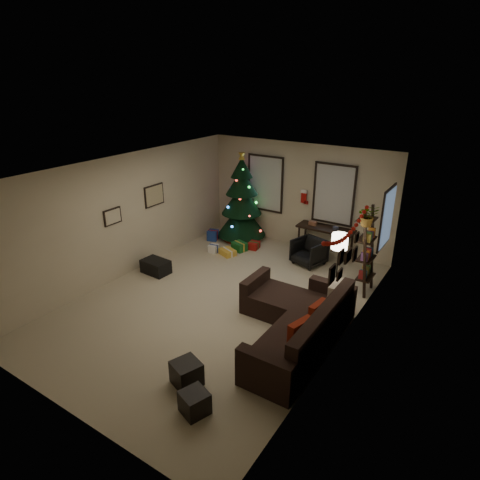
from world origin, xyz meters
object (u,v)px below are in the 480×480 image
desk (326,231)px  christmas_tree (242,203)px  desk_chair (309,252)px  sofa (297,324)px  bookshelf (367,253)px

desk → christmas_tree: bearing=-177.1°
desk → desk_chair: (-0.13, -0.65, -0.35)m
sofa → bookshelf: bearing=78.4°
desk → desk_chair: desk is taller
sofa → bookshelf: size_ratio=1.50×
sofa → bookshelf: bookshelf is taller
sofa → desk: (-0.93, 3.50, 0.38)m
sofa → desk_chair: (-1.05, 2.85, 0.03)m
sofa → desk_chair: 3.04m
christmas_tree → sofa: bearing=-45.7°
desk → bookshelf: 1.89m
desk_chair → christmas_tree: bearing=-177.0°
desk → desk_chair: 0.75m
desk_chair → bookshelf: bookshelf is taller
christmas_tree → desk: bearing=2.9°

